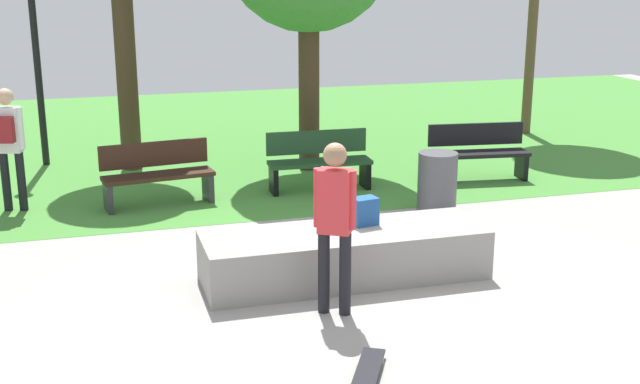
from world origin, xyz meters
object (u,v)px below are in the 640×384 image
(park_bench_far_right, at_px, (319,159))
(pedestrian_with_backpack, at_px, (9,138))
(lamp_post, at_px, (33,21))
(skateboard_by_ledge, at_px, (368,370))
(backpack_on_ledge, at_px, (365,211))
(concrete_ledge, at_px, (344,254))
(trash_bin, at_px, (437,182))
(skater_performing_trick, at_px, (335,215))
(park_bench_near_lamppost, at_px, (478,151))
(park_bench_center_lawn, at_px, (157,173))

(park_bench_far_right, xyz_separation_m, pedestrian_with_backpack, (-4.50, 0.09, 0.58))
(lamp_post, distance_m, pedestrian_with_backpack, 3.17)
(skateboard_by_ledge, xyz_separation_m, park_bench_far_right, (1.27, 5.95, 0.42))
(backpack_on_ledge, height_order, park_bench_far_right, park_bench_far_right)
(concrete_ledge, height_order, trash_bin, trash_bin)
(skater_performing_trick, xyz_separation_m, skateboard_by_ledge, (-0.12, -1.37, -0.98))
(skater_performing_trick, relative_size, pedestrian_with_backpack, 1.00)
(park_bench_far_right, height_order, trash_bin, park_bench_far_right)
(concrete_ledge, distance_m, park_bench_near_lamppost, 4.93)
(concrete_ledge, height_order, skater_performing_trick, skater_performing_trick)
(park_bench_near_lamppost, distance_m, trash_bin, 1.95)
(park_bench_center_lawn, xyz_separation_m, trash_bin, (3.81, -1.41, -0.06))
(park_bench_center_lawn, distance_m, lamp_post, 4.02)
(park_bench_center_lawn, bearing_deg, lamp_post, 118.67)
(skateboard_by_ledge, relative_size, lamp_post, 0.20)
(park_bench_center_lawn, height_order, park_bench_near_lamppost, same)
(skateboard_by_ledge, relative_size, park_bench_far_right, 0.50)
(skater_performing_trick, height_order, lamp_post, lamp_post)
(pedestrian_with_backpack, bearing_deg, trash_bin, -15.87)
(concrete_ledge, distance_m, park_bench_center_lawn, 3.95)
(park_bench_far_right, bearing_deg, concrete_ledge, -101.67)
(trash_bin, bearing_deg, skater_performing_trick, -129.20)
(pedestrian_with_backpack, bearing_deg, skateboard_by_ledge, -61.88)
(skateboard_by_ledge, distance_m, trash_bin, 5.11)
(backpack_on_ledge, height_order, park_bench_near_lamppost, park_bench_near_lamppost)
(backpack_on_ledge, xyz_separation_m, skater_performing_trick, (-0.68, -1.05, 0.33))
(skater_performing_trick, bearing_deg, park_bench_center_lawn, 106.89)
(backpack_on_ledge, height_order, pedestrian_with_backpack, pedestrian_with_backpack)
(skater_performing_trick, xyz_separation_m, trash_bin, (2.46, 3.02, -0.62))
(backpack_on_ledge, height_order, skater_performing_trick, skater_performing_trick)
(trash_bin, bearing_deg, skateboard_by_ledge, -120.44)
(skateboard_by_ledge, height_order, park_bench_near_lamppost, park_bench_near_lamppost)
(backpack_on_ledge, xyz_separation_m, lamp_post, (-3.69, 6.44, 1.78))
(skateboard_by_ledge, xyz_separation_m, park_bench_near_lamppost, (3.93, 5.81, 0.42))
(skateboard_by_ledge, bearing_deg, concrete_ledge, 77.31)
(skateboard_by_ledge, relative_size, trash_bin, 0.94)
(skater_performing_trick, bearing_deg, pedestrian_with_backpack, 125.62)
(backpack_on_ledge, height_order, lamp_post, lamp_post)
(park_bench_far_right, bearing_deg, backpack_on_ledge, -97.64)
(park_bench_near_lamppost, height_order, pedestrian_with_backpack, pedestrian_with_backpack)
(lamp_post, xyz_separation_m, trash_bin, (5.48, -4.46, -2.07))
(skater_performing_trick, xyz_separation_m, pedestrian_with_backpack, (-3.35, 4.67, 0.02))
(pedestrian_with_backpack, bearing_deg, backpack_on_ledge, -41.99)
(skater_performing_trick, distance_m, park_bench_far_right, 4.75)
(backpack_on_ledge, distance_m, park_bench_center_lawn, 3.95)
(skateboard_by_ledge, height_order, trash_bin, trash_bin)
(park_bench_far_right, distance_m, lamp_post, 5.46)
(skater_performing_trick, relative_size, trash_bin, 2.08)
(trash_bin, xyz_separation_m, pedestrian_with_backpack, (-5.81, 1.65, 0.64))
(skater_performing_trick, height_order, park_bench_far_right, skater_performing_trick)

